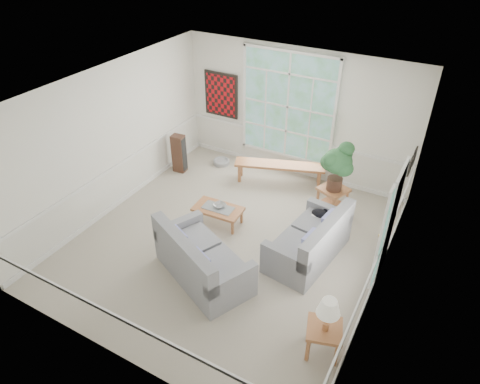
# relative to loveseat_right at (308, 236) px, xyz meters

# --- Properties ---
(floor) EXTENTS (5.50, 6.00, 0.01)m
(floor) POSITION_rel_loveseat_right_xyz_m (-1.45, -0.31, -0.48)
(floor) COLOR #A79E8D
(floor) RESTS_ON ground
(ceiling) EXTENTS (5.50, 6.00, 0.02)m
(ceiling) POSITION_rel_loveseat_right_xyz_m (-1.45, -0.31, 2.52)
(ceiling) COLOR white
(ceiling) RESTS_ON ground
(wall_back) EXTENTS (5.50, 0.02, 3.00)m
(wall_back) POSITION_rel_loveseat_right_xyz_m (-1.45, 2.69, 1.02)
(wall_back) COLOR white
(wall_back) RESTS_ON ground
(wall_front) EXTENTS (5.50, 0.02, 3.00)m
(wall_front) POSITION_rel_loveseat_right_xyz_m (-1.45, -3.31, 1.02)
(wall_front) COLOR white
(wall_front) RESTS_ON ground
(wall_left) EXTENTS (0.02, 6.00, 3.00)m
(wall_left) POSITION_rel_loveseat_right_xyz_m (-4.20, -0.31, 1.02)
(wall_left) COLOR white
(wall_left) RESTS_ON ground
(wall_right) EXTENTS (0.02, 6.00, 3.00)m
(wall_right) POSITION_rel_loveseat_right_xyz_m (1.30, -0.31, 1.02)
(wall_right) COLOR white
(wall_right) RESTS_ON ground
(window_back) EXTENTS (2.30, 0.08, 2.40)m
(window_back) POSITION_rel_loveseat_right_xyz_m (-1.65, 2.65, 1.17)
(window_back) COLOR white
(window_back) RESTS_ON wall_back
(entry_door) EXTENTS (0.08, 0.90, 2.10)m
(entry_door) POSITION_rel_loveseat_right_xyz_m (1.26, 0.29, 0.57)
(entry_door) COLOR white
(entry_door) RESTS_ON floor
(door_sidelight) EXTENTS (0.08, 0.26, 1.90)m
(door_sidelight) POSITION_rel_loveseat_right_xyz_m (1.26, -0.34, 0.67)
(door_sidelight) COLOR white
(door_sidelight) RESTS_ON wall_right
(wall_art) EXTENTS (0.90, 0.06, 1.10)m
(wall_art) POSITION_rel_loveseat_right_xyz_m (-3.40, 2.64, 1.12)
(wall_art) COLOR maroon
(wall_art) RESTS_ON wall_back
(wall_frame_near) EXTENTS (0.04, 0.26, 0.32)m
(wall_frame_near) POSITION_rel_loveseat_right_xyz_m (1.26, 1.44, 1.07)
(wall_frame_near) COLOR black
(wall_frame_near) RESTS_ON wall_right
(wall_frame_far) EXTENTS (0.04, 0.26, 0.32)m
(wall_frame_far) POSITION_rel_loveseat_right_xyz_m (1.26, 1.84, 1.07)
(wall_frame_far) COLOR black
(wall_frame_far) RESTS_ON wall_right
(loveseat_right) EXTENTS (1.14, 1.87, 0.95)m
(loveseat_right) POSITION_rel_loveseat_right_xyz_m (0.00, 0.00, 0.00)
(loveseat_right) COLOR gray
(loveseat_right) RESTS_ON floor
(loveseat_front) EXTENTS (2.06, 1.63, 0.99)m
(loveseat_front) POSITION_rel_loveseat_right_xyz_m (-1.38, -1.34, 0.02)
(loveseat_front) COLOR gray
(loveseat_front) RESTS_ON floor
(coffee_table) EXTENTS (1.01, 0.59, 0.37)m
(coffee_table) POSITION_rel_loveseat_right_xyz_m (-1.95, 0.06, -0.29)
(coffee_table) COLOR #A8663C
(coffee_table) RESTS_ON floor
(pewter_bowl) EXTENTS (0.37, 0.37, 0.07)m
(pewter_bowl) POSITION_rel_loveseat_right_xyz_m (-1.94, 0.12, -0.07)
(pewter_bowl) COLOR #9F9FA4
(pewter_bowl) RESTS_ON coffee_table
(window_bench) EXTENTS (2.07, 1.08, 0.48)m
(window_bench) POSITION_rel_loveseat_right_xyz_m (-1.52, 2.08, -0.24)
(window_bench) COLOR #A8663C
(window_bench) RESTS_ON floor
(end_table) EXTENTS (0.69, 0.69, 0.53)m
(end_table) POSITION_rel_loveseat_right_xyz_m (-0.09, 1.63, -0.21)
(end_table) COLOR #A8663C
(end_table) RESTS_ON floor
(houseplant) EXTENTS (0.73, 0.73, 1.08)m
(houseplant) POSITION_rel_loveseat_right_xyz_m (-0.08, 1.60, 0.60)
(houseplant) COLOR #285A30
(houseplant) RESTS_ON end_table
(side_table) EXTENTS (0.62, 0.62, 0.50)m
(side_table) POSITION_rel_loveseat_right_xyz_m (0.95, -1.81, -0.22)
(side_table) COLOR #A8663C
(side_table) RESTS_ON floor
(table_lamp) EXTENTS (0.35, 0.35, 0.57)m
(table_lamp) POSITION_rel_loveseat_right_xyz_m (0.96, -1.82, 0.31)
(table_lamp) COLOR white
(table_lamp) RESTS_ON side_table
(pet_bed) EXTENTS (0.51, 0.51, 0.12)m
(pet_bed) POSITION_rel_loveseat_right_xyz_m (-3.13, 2.14, -0.41)
(pet_bed) COLOR gray
(pet_bed) RESTS_ON floor
(floor_speaker) EXTENTS (0.31, 0.26, 0.94)m
(floor_speaker) POSITION_rel_loveseat_right_xyz_m (-3.85, 1.38, -0.00)
(floor_speaker) COLOR #43281D
(floor_speaker) RESTS_ON floor
(cat) EXTENTS (0.35, 0.26, 0.16)m
(cat) POSITION_rel_loveseat_right_xyz_m (-0.02, 0.63, 0.09)
(cat) COLOR black
(cat) RESTS_ON loveseat_right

